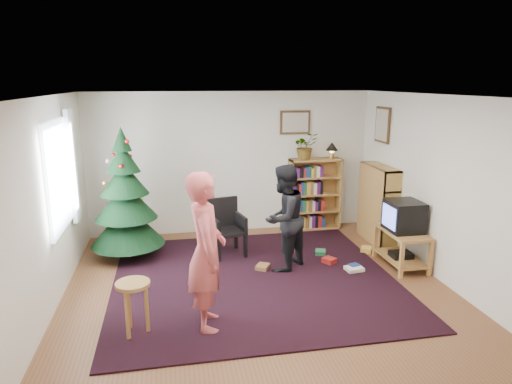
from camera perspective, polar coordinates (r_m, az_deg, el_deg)
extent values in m
plane|color=brown|center=(6.15, 0.31, -12.03)|extent=(5.00, 5.00, 0.00)
plane|color=white|center=(5.54, 0.34, 11.94)|extent=(5.00, 5.00, 0.00)
cube|color=silver|center=(8.13, -3.08, 3.64)|extent=(5.00, 0.02, 2.50)
cube|color=silver|center=(3.43, 8.56, -10.94)|extent=(5.00, 0.02, 2.50)
cube|color=silver|center=(5.80, -24.72, -1.77)|extent=(0.02, 5.00, 2.50)
cube|color=silver|center=(6.66, 21.95, 0.38)|extent=(0.02, 5.00, 2.50)
cube|color=black|center=(6.41, -0.22, -10.80)|extent=(3.80, 3.60, 0.02)
cube|color=silver|center=(6.30, -23.44, 1.87)|extent=(0.04, 1.20, 1.40)
cube|color=white|center=(6.97, -21.92, 3.05)|extent=(0.06, 0.35, 1.60)
cube|color=#4C3319|center=(8.25, 4.91, 8.66)|extent=(0.55, 0.03, 0.42)
cube|color=beige|center=(8.25, 4.91, 8.66)|extent=(0.47, 0.01, 0.34)
cube|color=#4C3319|center=(8.04, 15.55, 8.09)|extent=(0.03, 0.50, 0.60)
cube|color=beige|center=(8.04, 15.55, 8.09)|extent=(0.01, 0.42, 0.52)
cylinder|color=#3F2816|center=(7.42, -15.58, -7.02)|extent=(0.11, 0.11, 0.22)
cone|color=black|center=(7.28, -15.80, -3.90)|extent=(1.12, 1.12, 0.63)
cone|color=black|center=(7.18, -15.99, -1.02)|extent=(0.94, 0.94, 0.56)
cone|color=black|center=(7.10, -16.18, 1.68)|extent=(0.72, 0.72, 0.49)
cone|color=black|center=(7.05, -16.34, 4.15)|extent=(0.50, 0.50, 0.43)
cone|color=black|center=(7.01, -16.50, 6.39)|extent=(0.29, 0.29, 0.36)
cube|color=#AB843D|center=(8.44, 7.33, -0.24)|extent=(0.95, 0.30, 1.30)
cube|color=#AB843D|center=(8.31, 7.46, 4.01)|extent=(0.95, 0.30, 0.03)
cube|color=#AB843D|center=(7.96, 14.99, -1.47)|extent=(0.30, 0.95, 1.30)
cube|color=#AB843D|center=(7.82, 15.27, 3.03)|extent=(0.30, 0.95, 0.03)
cube|color=#AB843D|center=(7.01, 17.87, -4.75)|extent=(0.49, 0.89, 0.04)
cube|color=#AB843D|center=(6.66, 17.74, -8.24)|extent=(0.05, 0.05, 0.51)
cube|color=#AB843D|center=(6.87, 20.95, -7.82)|extent=(0.05, 0.05, 0.51)
cube|color=#AB843D|center=(7.35, 14.69, -5.94)|extent=(0.05, 0.05, 0.51)
cube|color=#AB843D|center=(7.54, 17.68, -5.64)|extent=(0.05, 0.05, 0.51)
cube|color=#AB843D|center=(7.15, 17.63, -7.88)|extent=(0.45, 0.85, 0.03)
cube|color=black|center=(7.13, 17.66, -7.46)|extent=(0.30, 0.25, 0.08)
cube|color=black|center=(6.94, 18.01, -2.87)|extent=(0.46, 0.51, 0.44)
cube|color=#5B75F7|center=(6.83, 16.28, -3.00)|extent=(0.01, 0.39, 0.32)
cube|color=black|center=(7.11, -3.58, -4.94)|extent=(0.58, 0.58, 0.05)
cube|color=black|center=(7.24, -3.83, -2.53)|extent=(0.49, 0.15, 0.49)
cube|color=black|center=(6.96, -5.09, -7.15)|extent=(0.06, 0.06, 0.40)
cube|color=black|center=(7.01, -1.58, -6.94)|extent=(0.06, 0.06, 0.40)
cube|color=black|center=(7.36, -5.43, -5.97)|extent=(0.06, 0.06, 0.40)
cube|color=black|center=(7.40, -2.12, -5.79)|extent=(0.06, 0.06, 0.40)
cylinder|color=#AB843D|center=(5.08, -15.16, -11.04)|extent=(0.36, 0.36, 0.04)
cylinder|color=#AB843D|center=(5.20, -13.47, -14.03)|extent=(0.04, 0.04, 0.57)
cylinder|color=#AB843D|center=(5.32, -15.59, -13.52)|extent=(0.04, 0.04, 0.57)
cylinder|color=#AB843D|center=(5.12, -15.79, -14.68)|extent=(0.04, 0.04, 0.57)
imported|color=#BE4C4D|center=(4.98, -6.23, -7.42)|extent=(0.44, 0.66, 1.77)
imported|color=black|center=(6.50, 3.46, -3.28)|extent=(0.95, 0.94, 1.55)
imported|color=gray|center=(8.21, 6.18, 5.73)|extent=(0.49, 0.45, 0.48)
cylinder|color=#A57F33|center=(8.40, 9.42, 4.47)|extent=(0.09, 0.09, 0.09)
sphere|color=#FFD88C|center=(8.38, 9.45, 5.15)|extent=(0.09, 0.09, 0.09)
cone|color=black|center=(8.37, 9.47, 5.66)|extent=(0.22, 0.22, 0.15)
cube|color=#A51E19|center=(6.99, 9.13, -8.58)|extent=(0.20, 0.20, 0.08)
cube|color=navy|center=(6.86, 12.16, -9.15)|extent=(0.20, 0.20, 0.08)
cube|color=#1E592D|center=(7.31, 8.06, -7.53)|extent=(0.20, 0.20, 0.08)
cube|color=gold|center=(7.56, 13.60, -7.04)|extent=(0.20, 0.20, 0.08)
cube|color=brown|center=(6.71, 0.83, -9.37)|extent=(0.20, 0.20, 0.08)
cube|color=beige|center=(6.79, 12.16, -9.40)|extent=(0.20, 0.20, 0.08)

